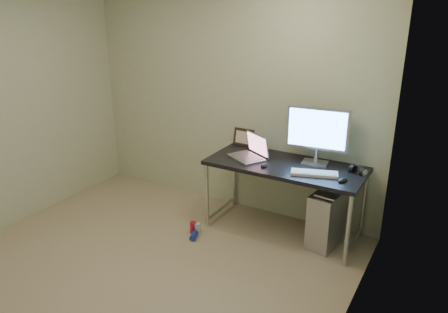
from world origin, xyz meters
The scene contains 18 objects.
floor centered at (0.00, 0.00, 0.00)m, with size 3.50×3.50×0.00m, color tan.
wall_back centered at (0.00, 1.75, 1.25)m, with size 3.50×0.02×2.50m, color beige.
wall_right centered at (1.75, 0.00, 1.25)m, with size 0.02×3.50×2.50m, color beige.
desk centered at (0.83, 1.41, 0.67)m, with size 1.55×0.68×0.75m.
tower_computer centered at (1.30, 1.43, 0.28)m, with size 0.30×0.56×0.59m.
cable_a centered at (1.25, 1.70, 0.40)m, with size 0.01×0.01×0.70m, color black.
cable_b centered at (1.34, 1.68, 0.38)m, with size 0.01×0.01×0.72m, color black.
can_red centered at (0.05, 0.91, 0.06)m, with size 0.07×0.07×0.13m, color red.
can_white centered at (0.09, 0.92, 0.06)m, with size 0.07×0.07×0.12m, color silver.
can_blue centered at (0.11, 0.82, 0.03)m, with size 0.07×0.07×0.12m, color #1E36BB.
laptop centered at (0.45, 1.40, 0.81)m, with size 0.45×0.42×0.24m.
monitor centered at (1.08, 1.57, 1.08)m, with size 0.61×0.20×0.57m.
keyboard centered at (1.16, 1.29, 0.76)m, with size 0.43×0.14×0.03m, color white.
mouse_right centered at (1.44, 1.26, 0.77)m, with size 0.07×0.11×0.04m, color black.
mouse_left centered at (0.67, 1.24, 0.77)m, with size 0.06×0.10×0.03m, color black.
headphones centered at (1.51, 1.52, 0.78)m, with size 0.17×0.10×0.10m.
picture_frame centered at (0.20, 1.72, 0.85)m, with size 0.24×0.03×0.19m, color black.
webcam centered at (0.47, 1.70, 0.83)m, with size 0.04×0.04×0.11m.
Camera 1 is at (2.30, -2.38, 2.30)m, focal length 35.00 mm.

